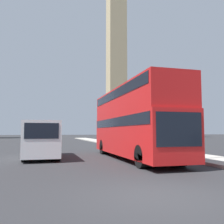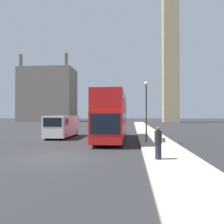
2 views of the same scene
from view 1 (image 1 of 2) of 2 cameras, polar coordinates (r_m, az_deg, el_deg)
The scene contains 6 objects.
ground_plane at distance 7.15m, azimuth 10.27°, elevation -18.12°, with size 300.00×300.00×0.00m, color #28282B.
clock_tower at distance 79.62m, azimuth 0.99°, elevation 19.79°, with size 5.49×5.66×67.45m.
red_double_decker_bus at distance 15.81m, azimuth 4.88°, elevation -1.74°, with size 2.44×11.09×4.41m.
white_van at distance 16.91m, azimuth -15.73°, elevation -5.84°, with size 2.14×6.16×2.34m.
street_lamp at distance 15.31m, azimuth 18.72°, elevation 2.64°, with size 0.36×0.36×5.08m.
parked_sedan at distance 40.23m, azimuth -15.14°, elevation -5.91°, with size 1.77×4.46×1.43m.
Camera 1 is at (-2.98, -6.28, 1.68)m, focal length 40.00 mm.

